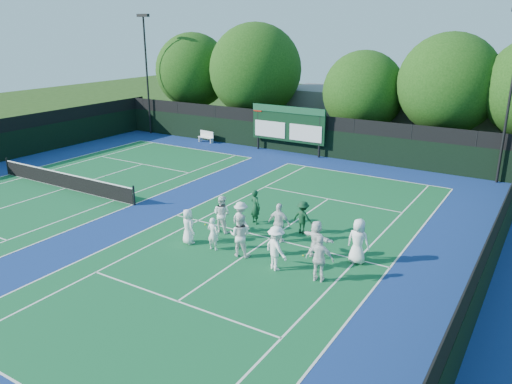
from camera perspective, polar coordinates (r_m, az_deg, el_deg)
The scene contains 32 objects.
ground at distance 21.78m, azimuth 0.32°, elevation -6.24°, with size 120.00×120.00×0.00m, color #1D390F.
court_apron at distance 25.87m, azimuth -9.92°, elevation -2.44°, with size 34.00×32.00×0.01m, color navy.
near_court at distance 22.56m, azimuth 1.65°, elevation -5.31°, with size 11.05×23.85×0.01m.
left_court at distance 31.53m, azimuth -20.91°, elevation 0.41°, with size 11.05×23.85×0.01m.
back_fence at distance 37.53m, azimuth 5.30°, elevation 6.41°, with size 34.00×0.08×3.00m.
divider_fence_right at distance 19.53m, azimuth 25.32°, elevation -6.76°, with size 0.08×32.00×3.00m.
scoreboard at distance 37.47m, azimuth 3.66°, elevation 7.72°, with size 6.00×0.21×3.55m.
clubhouse at distance 43.30m, azimuth 14.96°, elevation 8.33°, with size 18.00×6.00×4.00m, color slate.
light_pole_left at distance 45.30m, azimuth -12.46°, elevation 14.42°, with size 1.20×0.30×10.12m.
tennis_net at distance 31.40m, azimuth -21.01°, elevation 1.25°, with size 11.30×0.10×1.10m.
bench at distance 41.60m, azimuth -5.69°, elevation 6.36°, with size 1.51×0.59×0.93m.
tree_a at distance 46.85m, azimuth -6.99°, elevation 13.40°, with size 6.71×6.71×8.68m.
tree_b at distance 43.00m, azimuth 0.15°, elevation 13.50°, with size 7.74×7.74×9.51m.
tree_c at distance 39.00m, azimuth 12.41°, elevation 10.88°, with size 6.11×6.11×7.51m.
tree_d at distance 37.33m, azimuth 21.39°, elevation 11.15°, with size 6.91×6.91×8.83m.
tennis_ball_0 at distance 24.03m, azimuth -5.16°, elevation -3.80°, with size 0.07×0.07×0.07m, color yellow.
tennis_ball_1 at distance 22.89m, azimuth 6.56°, elevation -5.01°, with size 0.07×0.07×0.07m, color yellow.
tennis_ball_2 at distance 20.96m, azimuth 5.42°, elevation -7.25°, with size 0.07×0.07×0.07m, color yellow.
tennis_ball_3 at distance 24.14m, azimuth -5.82°, elevation -3.72°, with size 0.07×0.07×0.07m, color yellow.
tennis_ball_5 at distance 21.85m, azimuth 6.65°, elevation -6.19°, with size 0.07×0.07×0.07m, color yellow.
player_front_0 at distance 21.99m, azimuth -7.77°, elevation -3.92°, with size 0.77×0.50×1.59m, color white.
player_front_1 at distance 21.27m, azimuth -4.92°, elevation -4.78°, with size 0.53×0.35×1.46m, color white.
player_front_2 at distance 20.58m, azimuth -1.83°, elevation -4.97°, with size 0.89×0.69×1.83m, color white.
player_front_3 at distance 19.46m, azimuth 2.31°, elevation -6.44°, with size 1.17×0.67×1.81m, color white.
player_front_4 at distance 18.74m, azimuth 7.29°, elevation -7.58°, with size 1.07×0.45×1.83m, color white.
player_back_0 at distance 23.02m, azimuth -3.92°, elevation -2.51°, with size 0.86×0.67×1.77m, color white.
player_back_1 at distance 22.32m, azimuth -1.73°, elevation -3.23°, with size 1.10×0.64×1.71m, color silver.
player_back_2 at distance 21.92m, azimuth 2.67°, elevation -3.55°, with size 1.05×0.44×1.79m, color white.
player_back_3 at distance 20.60m, azimuth 6.91°, elevation -5.41°, with size 1.50×0.48×1.62m, color white.
player_back_4 at distance 20.39m, azimuth 11.60°, elevation -5.53°, with size 0.92×0.60×1.88m, color white.
coach_left at distance 23.95m, azimuth -0.07°, elevation -1.70°, with size 0.62×0.41×1.71m, color #103C22.
coach_right at distance 22.93m, azimuth 5.37°, elevation -2.92°, with size 1.01×0.58×1.56m, color #0E361D.
Camera 1 is at (10.33, -16.91, 9.05)m, focal length 35.00 mm.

